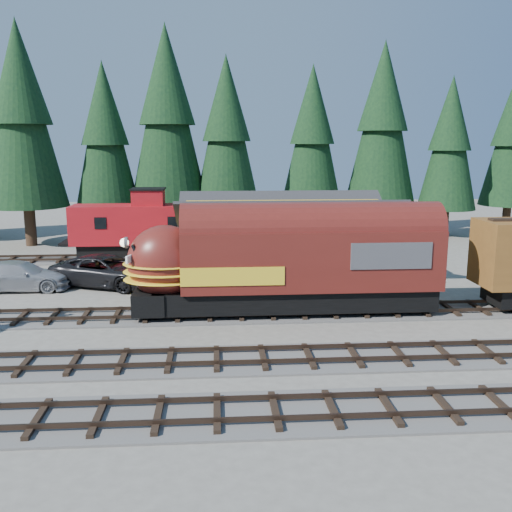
{
  "coord_description": "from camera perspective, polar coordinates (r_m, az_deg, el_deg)",
  "views": [
    {
      "loc": [
        -4.16,
        -22.82,
        8.31
      ],
      "look_at": [
        -2.25,
        4.0,
        2.95
      ],
      "focal_mm": 40.0,
      "sensor_mm": 36.0,
      "label": 1
    }
  ],
  "objects": [
    {
      "name": "pickup_truck_a",
      "position": [
        34.61,
        -14.7,
        -1.44
      ],
      "size": [
        7.2,
        5.2,
        1.82
      ],
      "primitive_type": "imported",
      "rotation": [
        0.0,
        0.0,
        1.2
      ],
      "color": "black",
      "rests_on": "ground"
    },
    {
      "name": "track_spur",
      "position": [
        42.05,
        -11.98,
        -0.29
      ],
      "size": [
        32.0,
        3.2,
        0.33
      ],
      "color": "#4C4947",
      "rests_on": "ground"
    },
    {
      "name": "conifer_backdrop",
      "position": [
        48.61,
        7.25,
        12.34
      ],
      "size": [
        79.85,
        22.24,
        15.38
      ],
      "color": "black",
      "rests_on": "ground"
    },
    {
      "name": "ground",
      "position": [
        24.64,
        5.95,
        -8.5
      ],
      "size": [
        120.0,
        120.0,
        0.0
      ],
      "primitive_type": "plane",
      "color": "#6B665B",
      "rests_on": "ground"
    },
    {
      "name": "depot",
      "position": [
        34.0,
        3.0,
        2.21
      ],
      "size": [
        12.8,
        7.0,
        5.3
      ],
      "color": "orange",
      "rests_on": "ground"
    },
    {
      "name": "caboose",
      "position": [
        41.63,
        -11.78,
        2.84
      ],
      "size": [
        9.08,
        2.63,
        4.72
      ],
      "color": "black",
      "rests_on": "ground"
    },
    {
      "name": "track_siding",
      "position": [
        31.43,
        22.96,
        -4.86
      ],
      "size": [
        68.0,
        3.2,
        0.33
      ],
      "color": "#4C4947",
      "rests_on": "ground"
    },
    {
      "name": "locomotive",
      "position": [
        27.61,
        2.19,
        -0.99
      ],
      "size": [
        15.32,
        3.04,
        4.16
      ],
      "color": "black",
      "rests_on": "ground"
    },
    {
      "name": "pickup_truck_b",
      "position": [
        35.26,
        -22.56,
        -1.85
      ],
      "size": [
        5.76,
        2.45,
        1.66
      ],
      "primitive_type": "imported",
      "rotation": [
        0.0,
        0.0,
        1.59
      ],
      "color": "#A1A3A9",
      "rests_on": "ground"
    }
  ]
}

